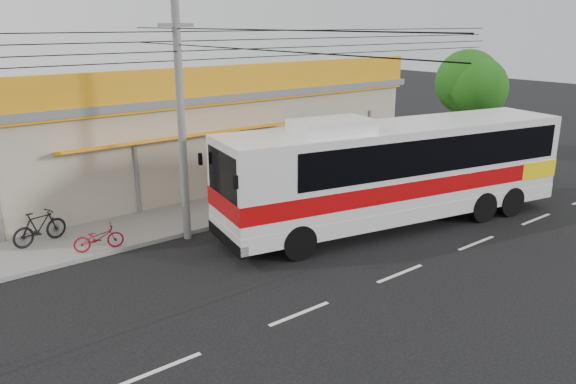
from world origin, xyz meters
The scene contains 11 objects.
ground centered at (0.00, 0.00, 0.00)m, with size 120.00×120.00×0.00m, color black.
sidewalk centered at (0.00, 6.00, 0.07)m, with size 30.00×3.20×0.15m, color gray.
lane_markings centered at (0.00, -2.50, 0.00)m, with size 50.00×0.12×0.01m, color silver, non-canonical shape.
storefront_building centered at (-0.01, 11.54, 2.30)m, with size 22.60×9.20×5.70m.
coach_bus centered at (3.43, 0.57, 2.27)m, with size 14.09×5.57×4.25m.
motorbike_red centered at (-6.66, 4.74, 0.57)m, with size 0.56×1.61×0.84m, color maroon.
motorbike_dark centered at (-8.02, 6.55, 0.73)m, with size 0.54×1.92×1.15m, color black.
white_car centered at (13.14, 1.41, 0.56)m, with size 1.87×4.06×1.13m, color silver.
utility_pole centered at (-3.68, 4.20, 6.71)m, with size 34.00×14.00×8.13m.
tree_near centered at (15.27, 5.36, 3.81)m, with size 3.40×3.40×5.63m.
tree_far centered at (15.38, 6.02, 4.06)m, with size 3.62×3.62×5.99m.
Camera 1 is at (-12.47, -12.73, 7.40)m, focal length 35.00 mm.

